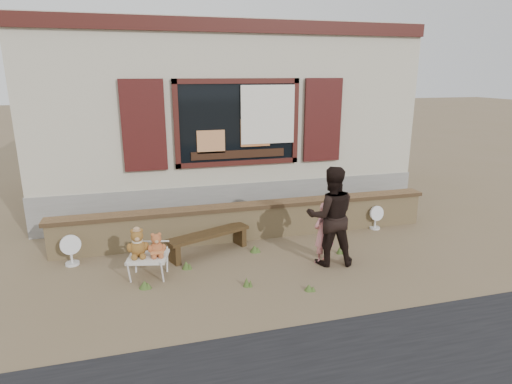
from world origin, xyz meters
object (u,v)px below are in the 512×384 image
object	(u,v)px
teddy_bear_right	(157,244)
bench	(209,238)
folding_chair	(148,258)
teddy_bear_left	(138,242)
adult	(331,216)
child	(323,233)

from	to	relation	value
teddy_bear_right	bench	bearing A→B (deg)	50.06
folding_chair	teddy_bear_left	bearing A→B (deg)	180.00
folding_chair	adult	distance (m)	2.90
teddy_bear_left	child	distance (m)	2.89
child	bench	bearing A→B (deg)	-51.43
bench	child	world-z (taller)	child
bench	folding_chair	world-z (taller)	bench
teddy_bear_left	teddy_bear_right	bearing A→B (deg)	0.00
teddy_bear_right	child	bearing A→B (deg)	9.32
folding_chair	teddy_bear_left	world-z (taller)	teddy_bear_left
folding_chair	teddy_bear_right	xyz separation A→B (m)	(0.14, -0.03, 0.22)
folding_chair	adult	world-z (taller)	adult
bench	teddy_bear_left	world-z (taller)	teddy_bear_left
child	adult	distance (m)	0.32
bench	adult	bearing A→B (deg)	-47.86
teddy_bear_left	child	xyz separation A→B (m)	(2.88, -0.23, -0.06)
adult	child	bearing A→B (deg)	-18.96
teddy_bear_left	child	world-z (taller)	child
bench	teddy_bear_left	bearing A→B (deg)	-174.09
teddy_bear_left	adult	bearing A→B (deg)	7.42
bench	teddy_bear_right	bearing A→B (deg)	-164.63
folding_chair	teddy_bear_right	bearing A→B (deg)	0.00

